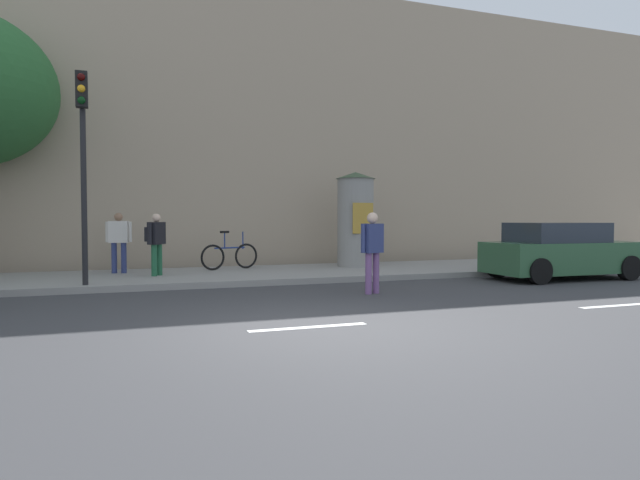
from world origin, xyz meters
TOP-DOWN VIEW (x-y plane):
  - ground_plane at (0.00, 0.00)m, footprint 80.00×80.00m
  - sidewalk_curb at (0.00, 7.00)m, footprint 36.00×4.00m
  - lane_markings at (0.00, 0.00)m, footprint 25.80×0.16m
  - building_backdrop at (0.00, 12.00)m, footprint 36.00×5.00m
  - traffic_light at (-3.30, 5.24)m, footprint 0.24×0.45m
  - poster_column at (4.10, 7.74)m, footprint 1.20×1.20m
  - pedestrian_with_backpack at (2.43, 2.99)m, footprint 0.59×0.38m
  - pedestrian_in_dark_shirt at (-2.62, 7.86)m, footprint 0.65×0.33m
  - pedestrian_in_red_top at (-1.74, 6.87)m, footprint 0.53×0.55m
  - bicycle_leaning at (0.33, 7.96)m, footprint 1.71×0.56m
  - parked_car_red at (8.29, 3.88)m, footprint 4.05×1.90m

SIDE VIEW (x-z plane):
  - ground_plane at x=0.00m, z-range 0.00..0.00m
  - lane_markings at x=0.00m, z-range 0.00..0.01m
  - sidewalk_curb at x=0.00m, z-range 0.00..0.15m
  - bicycle_leaning at x=0.33m, z-range -0.01..1.08m
  - parked_car_red at x=8.29m, z-range -0.02..1.46m
  - pedestrian_with_backpack at x=2.43m, z-range 0.16..1.87m
  - pedestrian_in_red_top at x=-1.74m, z-range 0.30..1.87m
  - pedestrian_in_dark_shirt at x=-2.62m, z-range 0.29..1.88m
  - poster_column at x=4.10m, z-range 0.17..3.00m
  - traffic_light at x=-3.30m, z-range 0.92..5.44m
  - building_backdrop at x=0.00m, z-range 0.00..9.04m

